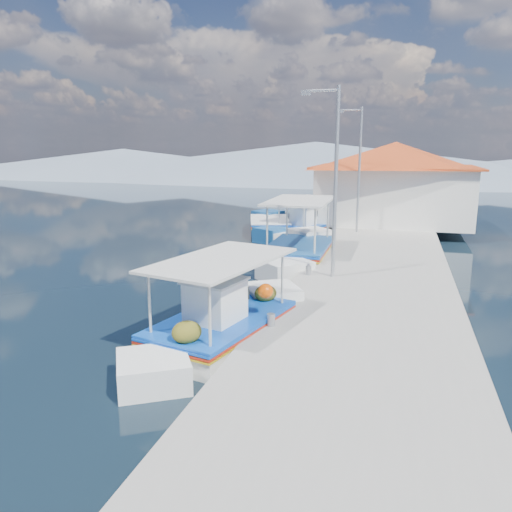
# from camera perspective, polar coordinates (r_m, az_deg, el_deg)

# --- Properties ---
(ground) EXTENTS (160.00, 160.00, 0.00)m
(ground) POSITION_cam_1_polar(r_m,az_deg,el_deg) (16.09, -8.83, -4.64)
(ground) COLOR black
(ground) RESTS_ON ground
(quay) EXTENTS (5.00, 44.00, 0.50)m
(quay) POSITION_cam_1_polar(r_m,az_deg,el_deg) (20.41, 13.80, -0.46)
(quay) COLOR #9B9891
(quay) RESTS_ON ground
(bollards) EXTENTS (0.20, 17.20, 0.30)m
(bollards) POSITION_cam_1_polar(r_m,az_deg,el_deg) (19.78, 7.68, 0.57)
(bollards) COLOR #A5A8AD
(bollards) RESTS_ON quay
(main_caique) EXTENTS (3.12, 6.92, 2.34)m
(main_caique) POSITION_cam_1_polar(r_m,az_deg,el_deg) (12.28, -3.85, -7.80)
(main_caique) COLOR white
(main_caique) RESTS_ON ground
(caique_green_canopy) EXTENTS (2.38, 7.74, 2.89)m
(caique_green_canopy) POSITION_cam_1_polar(r_m,az_deg,el_deg) (20.37, 5.00, 0.36)
(caique_green_canopy) COLOR white
(caique_green_canopy) RESTS_ON ground
(caique_blue_hull) EXTENTS (3.31, 6.58, 1.22)m
(caique_blue_hull) POSITION_cam_1_polar(r_m,az_deg,el_deg) (27.22, 1.67, 3.27)
(caique_blue_hull) COLOR #174F8E
(caique_blue_hull) RESTS_ON ground
(caique_far) EXTENTS (3.24, 6.07, 2.25)m
(caique_far) POSITION_cam_1_polar(r_m,az_deg,el_deg) (26.54, 5.66, 3.16)
(caique_far) COLOR white
(caique_far) RESTS_ON ground
(harbor_building) EXTENTS (10.49, 10.49, 4.40)m
(harbor_building) POSITION_cam_1_polar(r_m,az_deg,el_deg) (28.98, 15.48, 8.26)
(harbor_building) COLOR white
(harbor_building) RESTS_ON quay
(lamp_post_near) EXTENTS (1.21, 0.14, 6.00)m
(lamp_post_near) POSITION_cam_1_polar(r_m,az_deg,el_deg) (16.07, 8.79, 9.32)
(lamp_post_near) COLOR #A5A8AD
(lamp_post_near) RESTS_ON quay
(lamp_post_far) EXTENTS (1.21, 0.14, 6.00)m
(lamp_post_far) POSITION_cam_1_polar(r_m,az_deg,el_deg) (25.01, 11.53, 10.32)
(lamp_post_far) COLOR #A5A8AD
(lamp_post_far) RESTS_ON quay
(mountain_ridge) EXTENTS (171.40, 96.00, 5.50)m
(mountain_ridge) POSITION_cam_1_polar(r_m,az_deg,el_deg) (69.96, 16.31, 9.85)
(mountain_ridge) COLOR gray
(mountain_ridge) RESTS_ON ground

